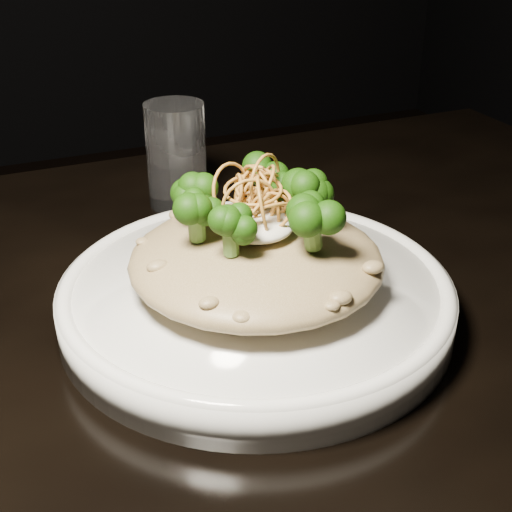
{
  "coord_description": "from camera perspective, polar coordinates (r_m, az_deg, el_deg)",
  "views": [
    {
      "loc": [
        -0.16,
        -0.44,
        1.06
      ],
      "look_at": [
        0.03,
        0.0,
        0.81
      ],
      "focal_mm": 50.0,
      "sensor_mm": 36.0,
      "label": 1
    }
  ],
  "objects": [
    {
      "name": "risotto",
      "position": [
        0.54,
        0.02,
        -0.29
      ],
      "size": [
        0.2,
        0.2,
        0.04
      ],
      "primitive_type": "ellipsoid",
      "color": "brown",
      "rests_on": "plate"
    },
    {
      "name": "table",
      "position": [
        0.61,
        -2.26,
        -12.1
      ],
      "size": [
        1.1,
        0.8,
        0.75
      ],
      "color": "black",
      "rests_on": "ground"
    },
    {
      "name": "broccoli",
      "position": [
        0.53,
        -0.33,
        4.64
      ],
      "size": [
        0.15,
        0.15,
        0.05
      ],
      "primitive_type": null,
      "color": "black",
      "rests_on": "risotto"
    },
    {
      "name": "drinking_glass",
      "position": [
        0.75,
        -6.39,
        8.01
      ],
      "size": [
        0.07,
        0.07,
        0.11
      ],
      "primitive_type": "cylinder",
      "rotation": [
        0.0,
        0.0,
        -0.14
      ],
      "color": "white",
      "rests_on": "table"
    },
    {
      "name": "shallots",
      "position": [
        0.53,
        -0.19,
        5.54
      ],
      "size": [
        0.06,
        0.06,
        0.04
      ],
      "primitive_type": null,
      "color": "#92521E",
      "rests_on": "cheese"
    },
    {
      "name": "plate",
      "position": [
        0.56,
        0.0,
        -3.49
      ],
      "size": [
        0.31,
        0.31,
        0.03
      ],
      "primitive_type": "cylinder",
      "color": "white",
      "rests_on": "table"
    },
    {
      "name": "cheese",
      "position": [
        0.53,
        0.05,
        2.49
      ],
      "size": [
        0.06,
        0.06,
        0.02
      ],
      "primitive_type": "ellipsoid",
      "color": "white",
      "rests_on": "risotto"
    }
  ]
}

